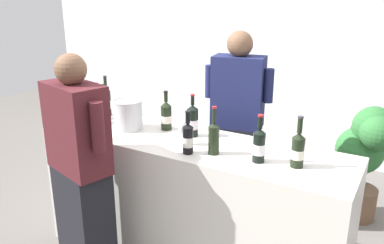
% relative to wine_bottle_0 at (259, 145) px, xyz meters
% --- Properties ---
extents(wall_back, '(8.00, 0.10, 2.80)m').
position_rel_wine_bottle_0_xyz_m(wall_back, '(-0.56, 2.69, 0.27)').
color(wall_back, white).
rests_on(wall_back, ground_plane).
extents(counter, '(2.34, 0.66, 1.01)m').
position_rel_wine_bottle_0_xyz_m(counter, '(-0.56, 0.09, -0.62)').
color(counter, beige).
rests_on(counter, ground_plane).
extents(wine_bottle_0, '(0.08, 0.08, 0.31)m').
position_rel_wine_bottle_0_xyz_m(wine_bottle_0, '(0.00, 0.00, 0.00)').
color(wine_bottle_0, black).
rests_on(wine_bottle_0, counter).
extents(wine_bottle_1, '(0.09, 0.09, 0.31)m').
position_rel_wine_bottle_0_xyz_m(wine_bottle_1, '(-0.85, 0.23, 0.00)').
color(wine_bottle_1, black).
rests_on(wine_bottle_1, counter).
extents(wine_bottle_2, '(0.08, 0.08, 0.33)m').
position_rel_wine_bottle_0_xyz_m(wine_bottle_2, '(0.23, 0.05, 0.00)').
color(wine_bottle_2, black).
rests_on(wine_bottle_2, counter).
extents(wine_bottle_3, '(0.08, 0.08, 0.35)m').
position_rel_wine_bottle_0_xyz_m(wine_bottle_3, '(-1.52, 0.28, 0.01)').
color(wine_bottle_3, black).
rests_on(wine_bottle_3, counter).
extents(wine_bottle_4, '(0.08, 0.08, 0.32)m').
position_rel_wine_bottle_0_xyz_m(wine_bottle_4, '(-1.51, 0.00, -0.00)').
color(wine_bottle_4, black).
rests_on(wine_bottle_4, counter).
extents(wine_bottle_5, '(0.09, 0.09, 0.32)m').
position_rel_wine_bottle_0_xyz_m(wine_bottle_5, '(-0.60, 0.20, 0.01)').
color(wine_bottle_5, black).
rests_on(wine_bottle_5, counter).
extents(wine_bottle_6, '(0.07, 0.07, 0.33)m').
position_rel_wine_bottle_0_xyz_m(wine_bottle_6, '(-0.31, -0.03, 0.01)').
color(wine_bottle_6, black).
rests_on(wine_bottle_6, counter).
extents(wine_bottle_7, '(0.08, 0.08, 0.31)m').
position_rel_wine_bottle_0_xyz_m(wine_bottle_7, '(-1.52, 0.17, 0.01)').
color(wine_bottle_7, black).
rests_on(wine_bottle_7, counter).
extents(wine_bottle_8, '(0.08, 0.08, 0.33)m').
position_rel_wine_bottle_0_xyz_m(wine_bottle_8, '(-1.38, 0.11, 0.00)').
color(wine_bottle_8, black).
rests_on(wine_bottle_8, counter).
extents(wine_bottle_9, '(0.07, 0.07, 0.29)m').
position_rel_wine_bottle_0_xyz_m(wine_bottle_9, '(-0.46, -0.11, -0.00)').
color(wine_bottle_9, black).
rests_on(wine_bottle_9, counter).
extents(wine_glass, '(0.07, 0.07, 0.18)m').
position_rel_wine_bottle_0_xyz_m(wine_glass, '(-0.57, 0.01, 0.00)').
color(wine_glass, silver).
rests_on(wine_glass, counter).
extents(ice_bucket, '(0.23, 0.23, 0.23)m').
position_rel_wine_bottle_0_xyz_m(ice_bucket, '(-1.12, 0.09, 0.01)').
color(ice_bucket, silver).
rests_on(ice_bucket, counter).
extents(person_server, '(0.58, 0.31, 1.75)m').
position_rel_wine_bottle_0_xyz_m(person_server, '(-0.50, 0.79, -0.27)').
color(person_server, black).
rests_on(person_server, ground_plane).
extents(person_guest, '(0.59, 0.35, 1.69)m').
position_rel_wine_bottle_0_xyz_m(person_guest, '(-1.03, -0.53, -0.30)').
color(person_guest, black).
rests_on(person_guest, ground_plane).
extents(potted_shrub, '(0.51, 0.55, 1.08)m').
position_rel_wine_bottle_0_xyz_m(potted_shrub, '(0.50, 1.50, -0.43)').
color(potted_shrub, brown).
rests_on(potted_shrub, ground_plane).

